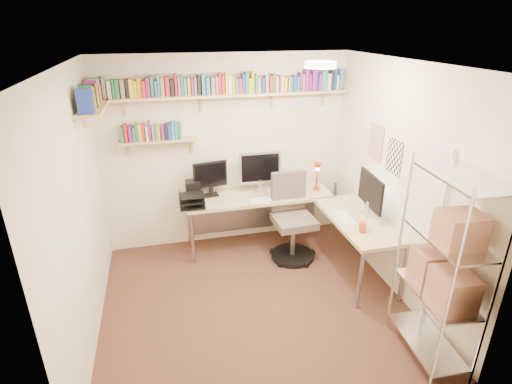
# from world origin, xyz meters

# --- Properties ---
(ground) EXTENTS (3.20, 3.20, 0.00)m
(ground) POSITION_xyz_m (0.00, 0.00, 0.00)
(ground) COLOR #46291E
(ground) RESTS_ON ground
(room_shell) EXTENTS (3.24, 3.04, 2.52)m
(room_shell) POSITION_xyz_m (0.00, 0.00, 1.55)
(room_shell) COLOR beige
(room_shell) RESTS_ON ground
(wall_shelves) EXTENTS (3.12, 1.09, 0.80)m
(wall_shelves) POSITION_xyz_m (-0.41, 1.30, 2.03)
(wall_shelves) COLOR tan
(wall_shelves) RESTS_ON ground
(corner_desk) EXTENTS (2.29, 1.89, 1.29)m
(corner_desk) POSITION_xyz_m (0.49, 0.94, 0.74)
(corner_desk) COLOR tan
(corner_desk) RESTS_ON ground
(office_chair) EXTENTS (0.58, 0.60, 1.11)m
(office_chair) POSITION_xyz_m (0.70, 0.81, 0.47)
(office_chair) COLOR black
(office_chair) RESTS_ON ground
(wire_rack) EXTENTS (0.46, 0.83, 1.84)m
(wire_rack) POSITION_xyz_m (1.36, -1.14, 0.99)
(wire_rack) COLOR silver
(wire_rack) RESTS_ON ground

